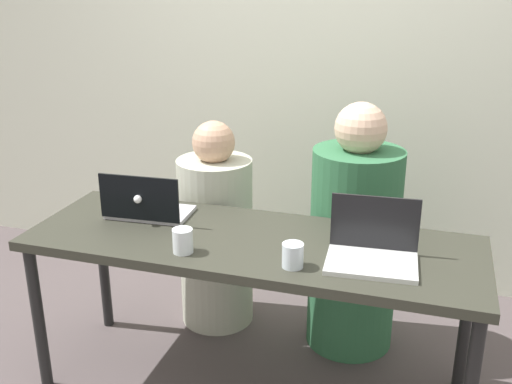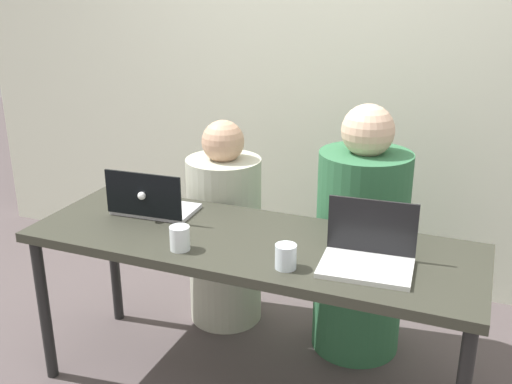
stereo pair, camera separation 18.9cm
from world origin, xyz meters
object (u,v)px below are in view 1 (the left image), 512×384
at_px(person_on_right, 354,242).
at_px(water_glass_left, 183,242).
at_px(laptop_back_left, 147,207).
at_px(laptop_front_right, 373,249).
at_px(water_glass_right, 293,257).
at_px(person_on_left, 216,236).

relative_size(person_on_right, water_glass_left, 12.62).
relative_size(person_on_right, laptop_back_left, 3.26).
xyz_separation_m(laptop_front_right, water_glass_left, (-0.70, -0.14, -0.01)).
height_order(water_glass_left, water_glass_right, water_glass_left).
height_order(person_on_left, water_glass_left, person_on_left).
height_order(person_on_right, water_glass_right, person_on_right).
bearing_deg(water_glass_right, water_glass_left, -179.17).
xyz_separation_m(laptop_back_left, water_glass_left, (0.29, -0.28, -0.01)).
height_order(laptop_back_left, water_glass_right, laptop_back_left).
xyz_separation_m(person_on_right, water_glass_right, (-0.13, -0.69, 0.23)).
xyz_separation_m(person_on_left, water_glass_right, (0.57, -0.69, 0.29)).
xyz_separation_m(person_on_right, laptop_front_right, (0.14, -0.55, 0.24)).
distance_m(laptop_front_right, water_glass_right, 0.30).
bearing_deg(person_on_left, water_glass_right, 122.51).
height_order(person_on_left, water_glass_right, person_on_left).
height_order(laptop_front_right, water_glass_right, laptop_front_right).
distance_m(person_on_right, water_glass_left, 0.92).
bearing_deg(water_glass_right, person_on_right, 79.11).
relative_size(laptop_front_right, water_glass_right, 3.79).
bearing_deg(laptop_back_left, water_glass_right, 156.10).
bearing_deg(water_glass_left, laptop_front_right, 11.22).
bearing_deg(laptop_front_right, person_on_right, 99.91).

